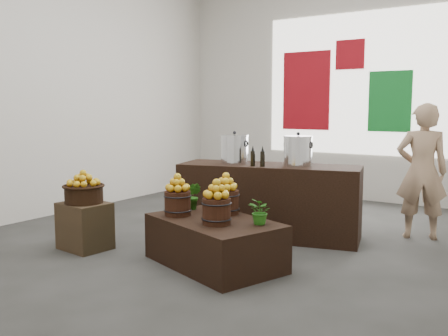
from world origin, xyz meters
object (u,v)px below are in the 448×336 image
Objects in this scene: stock_pot_center at (298,152)px; shopper at (422,171)px; display_table at (214,242)px; counter at (269,201)px; wicker_basket at (84,194)px; stock_pot_left at (235,150)px; crate at (85,226)px.

shopper reaches higher than stock_pot_center.
stock_pot_center is at bearing 98.79° from display_table.
counter is 1.33× the size of shopper.
counter is at bearing 11.03° from shopper.
wicker_basket is 2.55m from stock_pot_center.
display_table is at bearing -100.84° from counter.
stock_pot_left reaches higher than wicker_basket.
crate is 1.56× the size of stock_pot_center.
crate is 0.36m from wicker_basket.
crate is 2.64m from stock_pot_center.
stock_pot_left is (1.04, 1.53, 0.44)m from wicker_basket.
display_table is 0.83× the size of shopper.
counter is at bearing 48.02° from wicker_basket.
wicker_basket is (0.00, 0.00, 0.36)m from crate.
counter reaches higher than wicker_basket.
wicker_basket is at bearing -146.48° from counter.
counter is 6.47× the size of stock_pot_center.
stock_pot_left is 2.30m from shopper.
wicker_basket is at bearing 0.00° from crate.
display_table is at bearing 36.51° from shopper.
stock_pot_center reaches higher than wicker_basket.
shopper reaches higher than crate.
counter is at bearing 112.75° from display_table.
stock_pot_left is (1.04, 1.53, 0.81)m from crate.
counter is at bearing -165.50° from stock_pot_center.
counter is at bearing 48.02° from crate.
stock_pot_center reaches higher than counter.
stock_pot_center is at bearing 14.82° from shopper.
stock_pot_center is at bearing 0.00° from counter.
stock_pot_center is (1.82, 1.73, 0.44)m from wicker_basket.
display_table is at bearing -66.61° from stock_pot_left.
wicker_basket is at bearing 20.25° from shopper.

